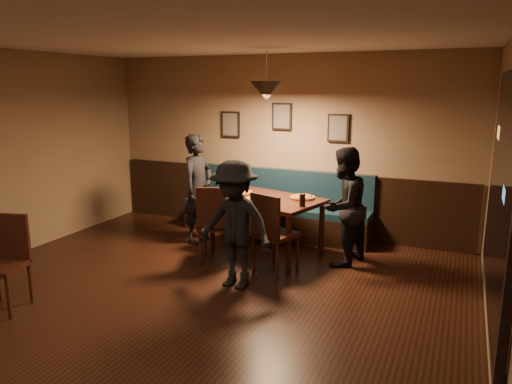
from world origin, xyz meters
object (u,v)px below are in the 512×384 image
(chair_near_right, at_px, (276,232))
(diner_front, at_px, (235,225))
(cafe_chair_far, at_px, (0,265))
(soda_glass, at_px, (302,200))
(diner_right, at_px, (343,207))
(booth_bench, at_px, (275,204))
(tabasco_bottle, at_px, (300,197))
(diner_left, at_px, (198,189))
(dining_table, at_px, (266,225))
(chair_near_left, at_px, (217,223))

(chair_near_right, bearing_deg, diner_front, -93.64)
(chair_near_right, xyz_separation_m, cafe_chair_far, (-2.22, -2.15, -0.02))
(soda_glass, bearing_deg, diner_right, 29.47)
(chair_near_right, height_order, soda_glass, chair_near_right)
(booth_bench, relative_size, tabasco_bottle, 23.97)
(diner_front, height_order, soda_glass, diner_front)
(diner_left, xyz_separation_m, cafe_chair_far, (-0.71, -2.84, -0.31))
(dining_table, distance_m, soda_glass, 0.82)
(dining_table, relative_size, diner_front, 0.99)
(dining_table, bearing_deg, booth_bench, 118.17)
(chair_near_right, bearing_deg, dining_table, 141.42)
(diner_front, bearing_deg, chair_near_right, 75.08)
(soda_glass, bearing_deg, dining_table, 156.85)
(booth_bench, relative_size, diner_left, 1.85)
(chair_near_right, distance_m, cafe_chair_far, 3.09)
(diner_front, distance_m, tabasco_bottle, 1.28)
(dining_table, xyz_separation_m, chair_near_right, (0.38, -0.61, 0.12))
(chair_near_right, xyz_separation_m, soda_glass, (0.23, 0.35, 0.36))
(chair_near_left, height_order, diner_left, diner_left)
(dining_table, height_order, diner_right, diner_right)
(booth_bench, height_order, tabasco_bottle, booth_bench)
(diner_right, bearing_deg, booth_bench, -104.40)
(diner_front, bearing_deg, cafe_chair_far, -134.34)
(booth_bench, xyz_separation_m, cafe_chair_far, (-1.64, -3.59, -0.00))
(chair_near_left, height_order, chair_near_right, chair_near_left)
(tabasco_bottle, bearing_deg, chair_near_left, -149.79)
(booth_bench, bearing_deg, diner_left, -141.36)
(booth_bench, bearing_deg, cafe_chair_far, -114.59)
(booth_bench, distance_m, tabasco_bottle, 1.16)
(chair_near_right, height_order, diner_right, diner_right)
(chair_near_right, bearing_deg, diner_left, 174.57)
(booth_bench, bearing_deg, soda_glass, -53.62)
(dining_table, distance_m, chair_near_left, 0.75)
(dining_table, height_order, chair_near_left, chair_near_left)
(diner_front, height_order, tabasco_bottle, diner_front)
(diner_right, distance_m, tabasco_bottle, 0.59)
(booth_bench, height_order, soda_glass, booth_bench)
(chair_near_left, relative_size, chair_near_right, 1.02)
(tabasco_bottle, bearing_deg, diner_right, 2.48)
(dining_table, height_order, diner_front, diner_front)
(chair_near_left, bearing_deg, soda_glass, -4.53)
(dining_table, distance_m, chair_near_right, 0.73)
(chair_near_left, height_order, diner_front, diner_front)
(soda_glass, xyz_separation_m, tabasco_bottle, (-0.11, 0.24, -0.02))
(booth_bench, height_order, diner_front, diner_front)
(diner_right, relative_size, soda_glass, 9.48)
(tabasco_bottle, bearing_deg, dining_table, 177.79)
(diner_left, bearing_deg, diner_front, -129.87)
(cafe_chair_far, bearing_deg, chair_near_left, -138.51)
(diner_front, distance_m, cafe_chair_far, 2.50)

